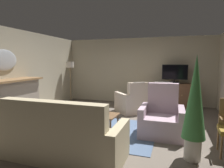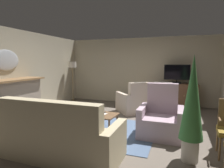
{
  "view_description": "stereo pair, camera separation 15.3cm",
  "coord_description": "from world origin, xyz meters",
  "px_view_note": "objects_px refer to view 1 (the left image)",
  "views": [
    {
      "loc": [
        1.4,
        -4.43,
        1.64
      ],
      "look_at": [
        -0.13,
        0.31,
        1.06
      ],
      "focal_mm": 30.68,
      "sensor_mm": 36.0,
      "label": 1
    },
    {
      "loc": [
        1.55,
        -4.38,
        1.64
      ],
      "look_at": [
        -0.13,
        0.31,
        1.06
      ],
      "focal_mm": 30.68,
      "sensor_mm": 36.0,
      "label": 2
    }
  ],
  "objects_px": {
    "tv_cabinet": "(174,96)",
    "fireplace": "(14,103)",
    "potted_plant_tall_palm_by_window": "(195,104)",
    "cat": "(66,120)",
    "armchair_facing_sofa": "(162,119)",
    "floor_lamp": "(70,70)",
    "tv_remote": "(103,112)",
    "television": "(175,73)",
    "wall_mirror_oval": "(4,60)",
    "coffee_table": "(96,115)",
    "armchair_angled_to_table": "(133,102)",
    "sofa_floral": "(61,139)",
    "folded_newspaper": "(101,114)"
  },
  "relations": [
    {
      "from": "armchair_angled_to_table",
      "to": "television",
      "type": "bearing_deg",
      "value": 40.99
    },
    {
      "from": "television",
      "to": "cat",
      "type": "relative_size",
      "value": 1.31
    },
    {
      "from": "cat",
      "to": "floor_lamp",
      "type": "xyz_separation_m",
      "value": [
        -1.28,
        2.49,
        1.24
      ]
    },
    {
      "from": "tv_cabinet",
      "to": "armchair_facing_sofa",
      "type": "relative_size",
      "value": 1.26
    },
    {
      "from": "television",
      "to": "tv_remote",
      "type": "xyz_separation_m",
      "value": [
        -1.63,
        -2.93,
        -0.81
      ]
    },
    {
      "from": "potted_plant_tall_palm_by_window",
      "to": "cat",
      "type": "distance_m",
      "value": 3.34
    },
    {
      "from": "television",
      "to": "armchair_facing_sofa",
      "type": "xyz_separation_m",
      "value": [
        -0.25,
        -2.85,
        -0.87
      ]
    },
    {
      "from": "potted_plant_tall_palm_by_window",
      "to": "floor_lamp",
      "type": "bearing_deg",
      "value": 141.04
    },
    {
      "from": "cat",
      "to": "coffee_table",
      "type": "bearing_deg",
      "value": -13.62
    },
    {
      "from": "coffee_table",
      "to": "tv_remote",
      "type": "distance_m",
      "value": 0.18
    },
    {
      "from": "tv_remote",
      "to": "floor_lamp",
      "type": "height_order",
      "value": "floor_lamp"
    },
    {
      "from": "armchair_facing_sofa",
      "to": "fireplace",
      "type": "bearing_deg",
      "value": -174.33
    },
    {
      "from": "armchair_angled_to_table",
      "to": "potted_plant_tall_palm_by_window",
      "type": "relative_size",
      "value": 0.72
    },
    {
      "from": "wall_mirror_oval",
      "to": "television",
      "type": "bearing_deg",
      "value": 37.04
    },
    {
      "from": "coffee_table",
      "to": "floor_lamp",
      "type": "relative_size",
      "value": 0.65
    },
    {
      "from": "fireplace",
      "to": "television",
      "type": "xyz_separation_m",
      "value": [
        4.03,
        3.23,
        0.66
      ]
    },
    {
      "from": "wall_mirror_oval",
      "to": "potted_plant_tall_palm_by_window",
      "type": "xyz_separation_m",
      "value": [
        4.59,
        -0.6,
        -0.72
      ]
    },
    {
      "from": "coffee_table",
      "to": "tv_remote",
      "type": "relative_size",
      "value": 6.32
    },
    {
      "from": "tv_cabinet",
      "to": "armchair_angled_to_table",
      "type": "distance_m",
      "value": 1.72
    },
    {
      "from": "tv_cabinet",
      "to": "fireplace",
      "type": "bearing_deg",
      "value": -140.85
    },
    {
      "from": "wall_mirror_oval",
      "to": "tv_cabinet",
      "type": "height_order",
      "value": "wall_mirror_oval"
    },
    {
      "from": "sofa_floral",
      "to": "armchair_angled_to_table",
      "type": "xyz_separation_m",
      "value": [
        0.53,
        3.36,
        -0.02
      ]
    },
    {
      "from": "television",
      "to": "tv_remote",
      "type": "relative_size",
      "value": 5.15
    },
    {
      "from": "television",
      "to": "floor_lamp",
      "type": "distance_m",
      "value": 4.04
    },
    {
      "from": "wall_mirror_oval",
      "to": "coffee_table",
      "type": "distance_m",
      "value": 2.85
    },
    {
      "from": "potted_plant_tall_palm_by_window",
      "to": "sofa_floral",
      "type": "bearing_deg",
      "value": -163.16
    },
    {
      "from": "wall_mirror_oval",
      "to": "coffee_table",
      "type": "xyz_separation_m",
      "value": [
        2.51,
        0.19,
        -1.32
      ]
    },
    {
      "from": "tv_remote",
      "to": "armchair_facing_sofa",
      "type": "xyz_separation_m",
      "value": [
        1.38,
        0.08,
        -0.06
      ]
    },
    {
      "from": "sofa_floral",
      "to": "armchair_facing_sofa",
      "type": "height_order",
      "value": "armchair_facing_sofa"
    },
    {
      "from": "wall_mirror_oval",
      "to": "armchair_angled_to_table",
      "type": "bearing_deg",
      "value": 35.22
    },
    {
      "from": "fireplace",
      "to": "floor_lamp",
      "type": "distance_m",
      "value": 3.01
    },
    {
      "from": "fireplace",
      "to": "floor_lamp",
      "type": "bearing_deg",
      "value": 89.93
    },
    {
      "from": "armchair_facing_sofa",
      "to": "floor_lamp",
      "type": "distance_m",
      "value": 4.65
    },
    {
      "from": "fireplace",
      "to": "tv_remote",
      "type": "relative_size",
      "value": 9.96
    },
    {
      "from": "coffee_table",
      "to": "sofa_floral",
      "type": "distance_m",
      "value": 1.43
    },
    {
      "from": "armchair_facing_sofa",
      "to": "wall_mirror_oval",
      "type": "bearing_deg",
      "value": -174.68
    },
    {
      "from": "wall_mirror_oval",
      "to": "coffee_table",
      "type": "relative_size",
      "value": 0.77
    },
    {
      "from": "wall_mirror_oval",
      "to": "potted_plant_tall_palm_by_window",
      "type": "relative_size",
      "value": 0.47
    },
    {
      "from": "fireplace",
      "to": "sofa_floral",
      "type": "bearing_deg",
      "value": -29.05
    },
    {
      "from": "tv_cabinet",
      "to": "wall_mirror_oval",
      "type": "bearing_deg",
      "value": -142.51
    },
    {
      "from": "television",
      "to": "tv_remote",
      "type": "bearing_deg",
      "value": -119.16
    },
    {
      "from": "wall_mirror_oval",
      "to": "cat",
      "type": "relative_size",
      "value": 1.24
    },
    {
      "from": "television",
      "to": "folded_newspaper",
      "type": "relative_size",
      "value": 2.92
    },
    {
      "from": "wall_mirror_oval",
      "to": "sofa_floral",
      "type": "height_order",
      "value": "wall_mirror_oval"
    },
    {
      "from": "coffee_table",
      "to": "tv_cabinet",
      "type": "bearing_deg",
      "value": 60.32
    },
    {
      "from": "floor_lamp",
      "to": "armchair_facing_sofa",
      "type": "bearing_deg",
      "value": -33.9
    },
    {
      "from": "television",
      "to": "potted_plant_tall_palm_by_window",
      "type": "distance_m",
      "value": 3.85
    },
    {
      "from": "armchair_facing_sofa",
      "to": "sofa_floral",
      "type": "bearing_deg",
      "value": -133.87
    },
    {
      "from": "television",
      "to": "armchair_angled_to_table",
      "type": "distance_m",
      "value": 1.91
    },
    {
      "from": "folded_newspaper",
      "to": "tv_remote",
      "type": "bearing_deg",
      "value": 96.12
    }
  ]
}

